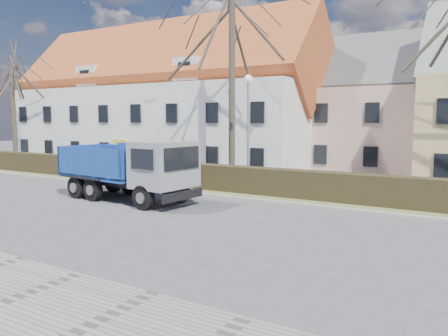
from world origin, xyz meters
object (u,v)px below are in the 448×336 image
Objects in this scene: streetlight at (248,133)px; cart_frame at (121,180)px; parked_car_a at (168,161)px; dump_truck at (123,169)px.

cart_frame is at bearing -161.18° from streetlight.
parked_car_a is at bearing 106.45° from cart_frame.
parked_car_a is at bearing 122.95° from dump_truck.
streetlight is 7.84× the size of cart_frame.
cart_frame is (-6.71, -2.29, -2.65)m from streetlight.
streetlight reaches higher than parked_car_a.
streetlight is at bearing 18.82° from cart_frame.
streetlight is 9.96m from parked_car_a.
dump_truck reaches higher than parked_car_a.
streetlight is at bearing -120.03° from parked_car_a.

